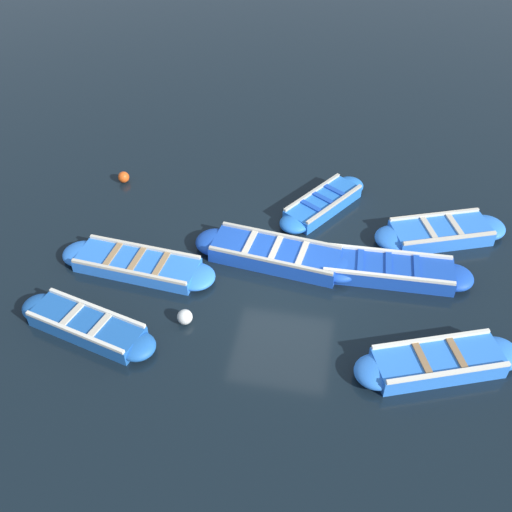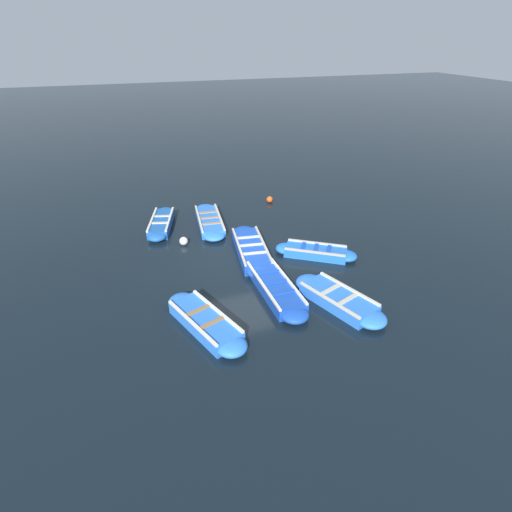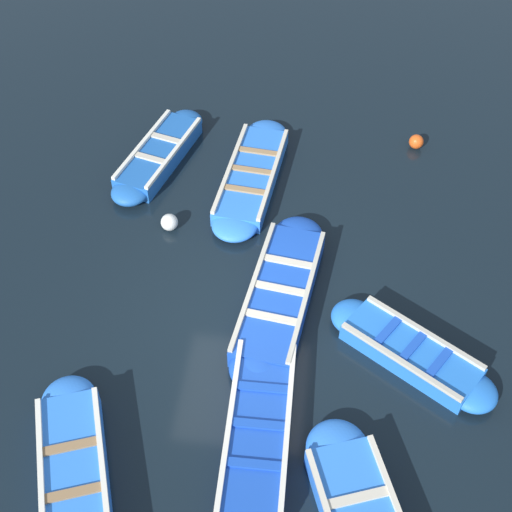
{
  "view_description": "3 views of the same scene",
  "coord_description": "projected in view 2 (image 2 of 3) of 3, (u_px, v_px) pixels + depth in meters",
  "views": [
    {
      "loc": [
        -10.0,
        -1.16,
        9.72
      ],
      "look_at": [
        0.33,
        0.75,
        0.35
      ],
      "focal_mm": 42.0,
      "sensor_mm": 36.0,
      "label": 1
    },
    {
      "loc": [
        -3.49,
        -12.4,
        7.53
      ],
      "look_at": [
        0.6,
        -0.33,
        0.28
      ],
      "focal_mm": 28.0,
      "sensor_mm": 36.0,
      "label": 2
    },
    {
      "loc": [
        1.2,
        -7.62,
        9.93
      ],
      "look_at": [
        0.13,
        0.96,
        0.5
      ],
      "focal_mm": 50.0,
      "sensor_mm": 36.0,
      "label": 3
    }
  ],
  "objects": [
    {
      "name": "buoy_orange_near",
      "position": [
        270.0,
        199.0,
        19.88
      ],
      "size": [
        0.32,
        0.32,
        0.32
      ],
      "primitive_type": "sphere",
      "color": "#E05119",
      "rests_on": "ground"
    },
    {
      "name": "boat_end_of_row",
      "position": [
        275.0,
        287.0,
        13.06
      ],
      "size": [
        1.02,
        3.94,
        0.43
      ],
      "color": "#1947B7",
      "rests_on": "ground"
    },
    {
      "name": "boat_near_quay",
      "position": [
        210.0,
        221.0,
        17.62
      ],
      "size": [
        1.28,
        3.92,
        0.38
      ],
      "color": "blue",
      "rests_on": "ground"
    },
    {
      "name": "buoy_yellow_far",
      "position": [
        184.0,
        241.0,
        15.94
      ],
      "size": [
        0.34,
        0.34,
        0.34
      ],
      "primitive_type": "sphere",
      "color": "silver",
      "rests_on": "ground"
    },
    {
      "name": "boat_far_corner",
      "position": [
        251.0,
        250.0,
        15.26
      ],
      "size": [
        1.47,
        4.14,
        0.46
      ],
      "color": "#1947B7",
      "rests_on": "ground"
    },
    {
      "name": "boat_broadside",
      "position": [
        338.0,
        299.0,
        12.46
      ],
      "size": [
        2.08,
        3.52,
        0.44
      ],
      "color": "blue",
      "rests_on": "ground"
    },
    {
      "name": "ground_plane",
      "position": [
        238.0,
        261.0,
        14.9
      ],
      "size": [
        120.0,
        120.0,
        0.0
      ],
      "primitive_type": "plane",
      "color": "black"
    },
    {
      "name": "boat_inner_gap",
      "position": [
        205.0,
        322.0,
        11.48
      ],
      "size": [
        2.02,
        3.53,
        0.45
      ],
      "color": "blue",
      "rests_on": "ground"
    },
    {
      "name": "boat_centre",
      "position": [
        316.0,
        252.0,
        15.15
      ],
      "size": [
        3.01,
        2.34,
        0.4
      ],
      "color": "blue",
      "rests_on": "ground"
    },
    {
      "name": "boat_alongside",
      "position": [
        161.0,
        223.0,
        17.38
      ],
      "size": [
        1.61,
        3.41,
        0.42
      ],
      "color": "#1E59AD",
      "rests_on": "ground"
    }
  ]
}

